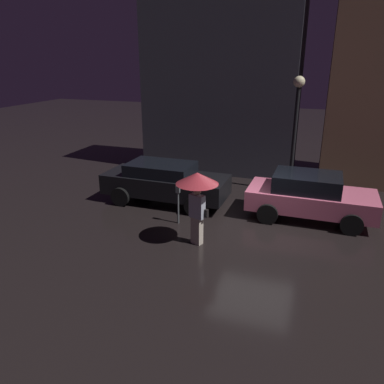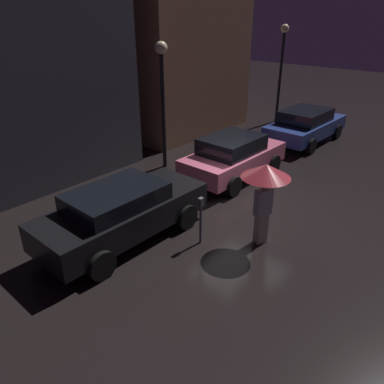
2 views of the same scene
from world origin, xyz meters
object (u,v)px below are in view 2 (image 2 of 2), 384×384
street_lamp_far (282,59)px  street_lamp_near (162,84)px  parked_car_black (122,212)px  parked_car_blue (305,125)px  pedestrian_with_umbrella (265,180)px  parking_meter (201,215)px  parked_car_pink (233,156)px

street_lamp_far → street_lamp_near: bearing=180.0°
parked_car_black → parked_car_blue: (10.18, 0.07, -0.03)m
pedestrian_with_umbrella → street_lamp_near: size_ratio=0.48×
pedestrian_with_umbrella → parking_meter: size_ratio=1.68×
parked_car_blue → pedestrian_with_umbrella: size_ratio=2.07×
parked_car_pink → parking_meter: (-3.83, -1.74, -0.00)m
parked_car_pink → pedestrian_with_umbrella: 4.13m
parked_car_blue → street_lamp_near: street_lamp_near is taller
pedestrian_with_umbrella → parked_car_black: bearing=146.9°
parked_car_black → parked_car_pink: parked_car_pink is taller
parked_car_pink → street_lamp_near: 3.40m
parking_meter → street_lamp_near: bearing=54.3°
parked_car_black → parked_car_pink: size_ratio=1.11×
parked_car_pink → parked_car_blue: bearing=-0.3°
parking_meter → street_lamp_far: (11.18, 4.20, 2.30)m
parked_car_blue → parked_car_pink: bearing=179.9°
parked_car_black → street_lamp_far: bearing=12.6°
parked_car_pink → pedestrian_with_umbrella: size_ratio=1.90×
parked_car_pink → parked_car_blue: 5.25m
parked_car_blue → parking_meter: (-9.07, -1.64, 0.02)m
parked_car_black → street_lamp_far: (12.29, 2.62, 2.30)m
parked_car_black → parking_meter: parked_car_black is taller
street_lamp_far → parking_meter: bearing=-159.4°
parked_car_pink → street_lamp_near: size_ratio=0.92×
parked_car_pink → parked_car_blue: (5.25, -0.10, -0.03)m
parking_meter → street_lamp_far: street_lamp_far is taller
parked_car_pink → parking_meter: 4.20m
pedestrian_with_umbrella → parking_meter: 1.74m
street_lamp_near → street_lamp_far: size_ratio=0.93×
parked_car_black → parked_car_pink: 4.94m
street_lamp_near → street_lamp_far: (8.16, -0.00, 0.10)m
pedestrian_with_umbrella → street_lamp_near: (2.04, 5.31, 1.28)m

